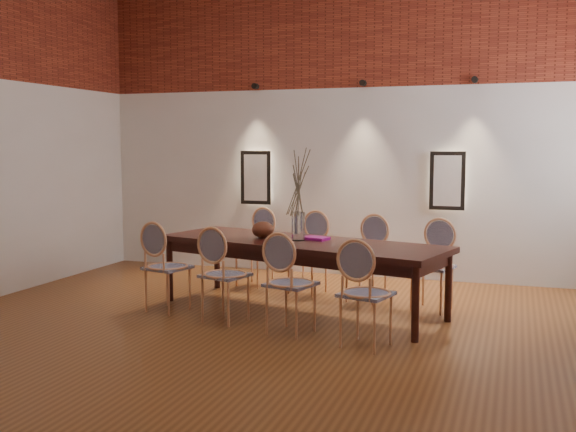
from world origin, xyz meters
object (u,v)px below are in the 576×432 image
(chair_near_a, at_px, (168,267))
(chair_far_a, at_px, (254,248))
(dining_table, at_px, (300,276))
(chair_far_c, at_px, (366,260))
(chair_near_b, at_px, (225,275))
(chair_near_d, at_px, (366,294))
(chair_far_d, at_px, (432,267))
(chair_near_c, at_px, (291,284))
(book, at_px, (316,238))
(chair_far_b, at_px, (307,254))
(vase, at_px, (298,226))
(bowl, at_px, (263,230))

(chair_near_a, xyz_separation_m, chair_far_a, (0.39, 1.51, 0.00))
(dining_table, relative_size, chair_far_c, 3.30)
(chair_far_c, bearing_deg, chair_near_a, 45.12)
(dining_table, relative_size, chair_near_b, 3.30)
(chair_near_d, bearing_deg, chair_far_d, 90.00)
(chair_near_c, bearing_deg, chair_far_c, 90.00)
(book, bearing_deg, chair_near_a, -158.16)
(chair_near_c, relative_size, chair_far_b, 1.00)
(chair_near_a, xyz_separation_m, book, (1.45, 0.58, 0.30))
(vase, xyz_separation_m, book, (0.16, 0.11, -0.14))
(dining_table, bearing_deg, chair_near_c, -63.53)
(chair_far_b, bearing_deg, chair_far_c, -180.00)
(vase, bearing_deg, chair_far_d, 18.89)
(chair_near_a, height_order, chair_far_b, same)
(book, bearing_deg, vase, -145.11)
(chair_near_c, distance_m, book, 1.01)
(chair_near_a, relative_size, chair_far_a, 1.00)
(chair_near_d, bearing_deg, book, 138.93)
(chair_near_c, relative_size, vase, 3.13)
(dining_table, height_order, chair_far_d, chair_far_d)
(dining_table, distance_m, chair_far_d, 1.40)
(dining_table, xyz_separation_m, vase, (-0.02, 0.01, 0.53))
(bowl, bearing_deg, chair_far_d, 12.91)
(chair_near_b, relative_size, chair_far_d, 1.00)
(dining_table, distance_m, chair_near_b, 0.87)
(chair_near_b, relative_size, chair_near_d, 1.00)
(chair_far_d, height_order, bowl, chair_far_d)
(chair_near_b, relative_size, chair_far_a, 1.00)
(chair_near_a, xyz_separation_m, chair_near_b, (0.75, -0.19, 0.00))
(chair_near_b, distance_m, chair_far_b, 1.56)
(chair_far_c, bearing_deg, chair_near_b, 63.53)
(chair_near_d, height_order, chair_far_a, same)
(dining_table, distance_m, vase, 0.53)
(dining_table, relative_size, vase, 10.33)
(chair_far_b, xyz_separation_m, bowl, (-0.26, -0.79, 0.37))
(chair_near_a, distance_m, chair_near_c, 1.55)
(bowl, bearing_deg, chair_near_b, -99.82)
(chair_near_a, bearing_deg, chair_near_b, -0.00)
(chair_near_a, bearing_deg, chair_far_b, 63.53)
(chair_near_a, distance_m, bowl, 1.09)
(bowl, height_order, book, bowl)
(chair_near_d, xyz_separation_m, chair_far_a, (-1.87, 2.08, 0.00))
(chair_far_a, bearing_deg, bowl, 130.89)
(chair_near_d, height_order, chair_far_b, same)
(chair_near_d, distance_m, bowl, 1.80)
(chair_near_b, bearing_deg, chair_far_b, 90.00)
(vase, bearing_deg, chair_near_c, -76.43)
(dining_table, height_order, chair_near_b, chair_near_b)
(chair_near_d, bearing_deg, chair_near_a, 180.00)
(chair_near_b, xyz_separation_m, chair_near_c, (0.75, -0.19, 0.00))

